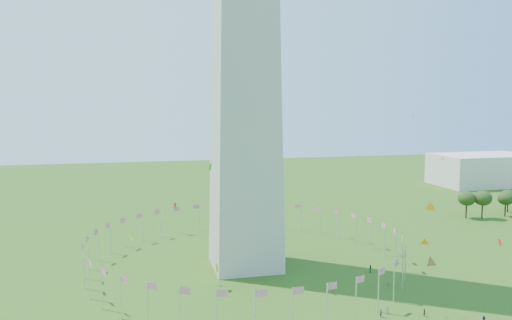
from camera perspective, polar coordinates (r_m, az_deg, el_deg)
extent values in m
cylinder|color=silver|center=(145.49, 14.54, -8.81)|extent=(0.24, 0.24, 9.00)
cylinder|color=silver|center=(151.16, 13.08, -8.19)|extent=(0.24, 0.24, 9.00)
cylinder|color=silver|center=(156.25, 11.36, -7.67)|extent=(0.24, 0.24, 9.00)
cylinder|color=silver|center=(160.66, 9.44, -7.24)|extent=(0.24, 0.24, 9.00)
cylinder|color=silver|center=(164.33, 7.36, -6.89)|extent=(0.24, 0.24, 9.00)
cylinder|color=silver|center=(167.19, 5.17, -6.64)|extent=(0.24, 0.24, 9.00)
cylinder|color=silver|center=(169.21, 2.88, -6.46)|extent=(0.24, 0.24, 9.00)
cylinder|color=silver|center=(170.34, 0.55, -6.37)|extent=(0.24, 0.24, 9.00)
cylinder|color=silver|center=(170.57, -1.81, -6.35)|extent=(0.24, 0.24, 9.00)
cylinder|color=silver|center=(169.90, -4.16, -6.42)|extent=(0.24, 0.24, 9.00)
cylinder|color=silver|center=(168.34, -6.47, -6.56)|extent=(0.24, 0.24, 9.00)
cylinder|color=silver|center=(165.92, -8.71, -6.79)|extent=(0.24, 0.24, 9.00)
cylinder|color=silver|center=(162.66, -10.86, -7.10)|extent=(0.24, 0.24, 9.00)
cylinder|color=silver|center=(158.62, -12.86, -7.49)|extent=(0.24, 0.24, 9.00)
cylinder|color=silver|center=(153.87, -14.69, -7.97)|extent=(0.24, 0.24, 9.00)
cylinder|color=silver|center=(148.48, -16.28, -8.55)|extent=(0.24, 0.24, 9.00)
cylinder|color=silver|center=(142.57, -17.59, -9.22)|extent=(0.24, 0.24, 9.00)
cylinder|color=silver|center=(136.26, -18.55, -9.98)|extent=(0.24, 0.24, 9.00)
cylinder|color=silver|center=(129.69, -19.08, -10.84)|extent=(0.24, 0.24, 9.00)
cylinder|color=silver|center=(123.03, -19.10, -11.78)|extent=(0.24, 0.24, 9.00)
cylinder|color=silver|center=(116.50, -18.51, -12.80)|extent=(0.24, 0.24, 9.00)
cylinder|color=silver|center=(110.33, -17.22, -13.85)|extent=(0.24, 0.24, 9.00)
cylinder|color=silver|center=(104.79, -15.16, -14.89)|extent=(0.24, 0.24, 9.00)
cylinder|color=silver|center=(100.15, -12.30, -15.84)|extent=(0.24, 0.24, 9.00)
cylinder|color=silver|center=(96.72, -8.70, -16.59)|extent=(0.24, 0.24, 9.00)
cylinder|color=silver|center=(94.71, -4.55, -17.05)|extent=(0.24, 0.24, 9.00)
cylinder|color=silver|center=(94.29, -0.14, -17.14)|extent=(0.24, 0.24, 9.00)
cylinder|color=silver|center=(95.49, 4.19, -16.84)|extent=(0.24, 0.24, 9.00)
cylinder|color=silver|center=(98.21, 8.10, -16.21)|extent=(0.24, 0.24, 9.00)
cylinder|color=silver|center=(102.26, 11.34, -15.33)|extent=(0.24, 0.24, 9.00)
cylinder|color=silver|center=(107.37, 13.82, -14.32)|extent=(0.24, 0.24, 9.00)
cylinder|color=silver|center=(113.25, 15.49, -13.26)|extent=(0.24, 0.24, 9.00)
cylinder|color=silver|center=(119.63, 16.43, -12.21)|extent=(0.24, 0.24, 9.00)
cylinder|color=silver|center=(126.25, 16.71, -11.23)|extent=(0.24, 0.24, 9.00)
cylinder|color=silver|center=(132.88, 16.43, -10.33)|extent=(0.24, 0.24, 9.00)
cylinder|color=silver|center=(139.35, 15.68, -9.52)|extent=(0.24, 0.24, 9.00)
cube|color=beige|center=(287.19, 24.55, -1.01)|extent=(50.00, 30.00, 16.00)
imported|color=#20294C|center=(109.72, 24.59, -16.29)|extent=(1.73, 1.58, 1.78)
imported|color=gray|center=(115.83, 8.82, -14.61)|extent=(0.92, 0.58, 1.54)
imported|color=#282828|center=(106.61, 14.09, -16.62)|extent=(0.70, 0.66, 1.62)
imported|color=gray|center=(108.53, 14.77, -16.24)|extent=(0.74, 0.51, 1.50)
imported|color=#194027|center=(131.73, 12.97, -11.99)|extent=(1.01, 1.12, 1.89)
imported|color=black|center=(109.29, 18.70, -16.19)|extent=(0.68, 0.66, 1.57)
imported|color=#72685B|center=(123.14, 14.87, -13.45)|extent=(0.51, 0.65, 1.56)
plane|color=orange|center=(118.15, 18.72, -8.89)|extent=(1.46, 1.98, 2.13)
plane|color=red|center=(99.95, 24.43, 2.41)|extent=(1.22, 1.56, 1.68)
plane|color=green|center=(93.88, -5.24, -0.78)|extent=(0.92, 1.62, 1.75)
plane|color=white|center=(130.97, -17.66, 1.60)|extent=(0.51, 1.74, 1.67)
plane|color=red|center=(120.32, -9.23, -5.13)|extent=(1.10, 0.66, 1.28)
plane|color=orange|center=(104.47, 11.58, -1.60)|extent=(1.51, 1.64, 1.91)
plane|color=blue|center=(148.45, 17.53, 4.91)|extent=(0.50, 1.01, 1.09)
plane|color=red|center=(104.70, 26.11, -8.45)|extent=(1.09, 1.47, 1.52)
plane|color=yellow|center=(131.07, 16.65, -10.34)|extent=(0.77, 1.36, 1.33)
plane|color=yellow|center=(116.49, -4.49, -12.22)|extent=(2.06, 0.82, 2.05)
plane|color=yellow|center=(128.23, -14.10, -8.61)|extent=(2.00, 1.87, 1.57)
plane|color=yellow|center=(132.64, 20.53, 0.14)|extent=(0.96, 0.66, 0.93)
plane|color=orange|center=(108.37, 19.38, -10.99)|extent=(2.34, 0.94, 2.16)
plane|color=orange|center=(106.87, 19.32, -5.12)|extent=(1.71, 1.95, 2.51)
ellipsoid|color=#2B4A18|center=(201.09, 22.92, -4.76)|extent=(6.36, 6.36, 9.93)
ellipsoid|color=#2B4A18|center=(202.97, 24.47, -4.70)|extent=(6.53, 6.53, 10.20)
ellipsoid|color=#2B4A18|center=(210.25, 26.62, -4.57)|extent=(5.89, 5.89, 9.20)
ellipsoid|color=#2B4A18|center=(219.19, 26.84, -4.22)|extent=(5.59, 5.59, 8.74)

